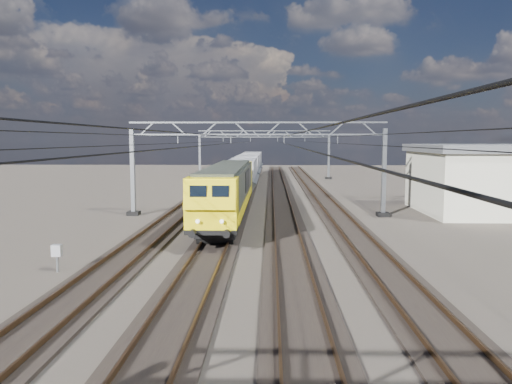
{
  "coord_description": "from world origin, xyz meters",
  "views": [
    {
      "loc": [
        1.02,
        -33.56,
        5.77
      ],
      "look_at": [
        0.07,
        -1.55,
        2.4
      ],
      "focal_mm": 35.0,
      "sensor_mm": 36.0,
      "label": 1
    }
  ],
  "objects_px": {
    "hopper_wagon_lead": "(242,173)",
    "trackside_cabinet": "(57,251)",
    "locomotive": "(227,189)",
    "catenary_gantry_mid": "(257,164)",
    "hopper_wagon_third": "(252,162)",
    "catenary_gantry_far": "(264,152)",
    "hopper_wagon_mid": "(248,166)"
  },
  "relations": [
    {
      "from": "catenary_gantry_mid",
      "to": "hopper_wagon_mid",
      "type": "height_order",
      "value": "catenary_gantry_mid"
    },
    {
      "from": "hopper_wagon_third",
      "to": "hopper_wagon_mid",
      "type": "bearing_deg",
      "value": -90.0
    },
    {
      "from": "hopper_wagon_lead",
      "to": "hopper_wagon_third",
      "type": "bearing_deg",
      "value": 90.0
    },
    {
      "from": "locomotive",
      "to": "trackside_cabinet",
      "type": "relative_size",
      "value": 17.25
    },
    {
      "from": "hopper_wagon_lead",
      "to": "trackside_cabinet",
      "type": "distance_m",
      "value": 31.78
    },
    {
      "from": "catenary_gantry_mid",
      "to": "locomotive",
      "type": "relative_size",
      "value": 0.94
    },
    {
      "from": "hopper_wagon_lead",
      "to": "hopper_wagon_mid",
      "type": "height_order",
      "value": "same"
    },
    {
      "from": "hopper_wagon_mid",
      "to": "trackside_cabinet",
      "type": "distance_m",
      "value": 45.77
    },
    {
      "from": "catenary_gantry_mid",
      "to": "trackside_cabinet",
      "type": "relative_size",
      "value": 16.27
    },
    {
      "from": "catenary_gantry_far",
      "to": "trackside_cabinet",
      "type": "xyz_separation_m",
      "value": [
        -8.29,
        -52.53,
        -2.98
      ]
    },
    {
      "from": "catenary_gantry_far",
      "to": "trackside_cabinet",
      "type": "height_order",
      "value": "catenary_gantry_far"
    },
    {
      "from": "catenary_gantry_mid",
      "to": "hopper_wagon_lead",
      "type": "distance_m",
      "value": 14.82
    },
    {
      "from": "catenary_gantry_mid",
      "to": "trackside_cabinet",
      "type": "bearing_deg",
      "value": -116.62
    },
    {
      "from": "catenary_gantry_mid",
      "to": "locomotive",
      "type": "height_order",
      "value": "catenary_gantry_mid"
    },
    {
      "from": "locomotive",
      "to": "hopper_wagon_lead",
      "type": "distance_m",
      "value": 17.7
    },
    {
      "from": "catenary_gantry_mid",
      "to": "hopper_wagon_lead",
      "type": "bearing_deg",
      "value": 97.81
    },
    {
      "from": "catenary_gantry_mid",
      "to": "hopper_wagon_third",
      "type": "distance_m",
      "value": 43.07
    },
    {
      "from": "hopper_wagon_lead",
      "to": "hopper_wagon_third",
      "type": "relative_size",
      "value": 1.0
    },
    {
      "from": "locomotive",
      "to": "hopper_wagon_lead",
      "type": "height_order",
      "value": "locomotive"
    },
    {
      "from": "catenary_gantry_far",
      "to": "hopper_wagon_lead",
      "type": "bearing_deg",
      "value": -95.34
    },
    {
      "from": "hopper_wagon_third",
      "to": "trackside_cabinet",
      "type": "height_order",
      "value": "hopper_wagon_third"
    },
    {
      "from": "trackside_cabinet",
      "to": "catenary_gantry_mid",
      "type": "bearing_deg",
      "value": 60.6
    },
    {
      "from": "catenary_gantry_mid",
      "to": "trackside_cabinet",
      "type": "distance_m",
      "value": 18.73
    },
    {
      "from": "catenary_gantry_far",
      "to": "hopper_wagon_mid",
      "type": "relative_size",
      "value": 1.53
    },
    {
      "from": "catenary_gantry_mid",
      "to": "locomotive",
      "type": "xyz_separation_m",
      "value": [
        -2.0,
        -3.11,
        -1.58
      ]
    },
    {
      "from": "hopper_wagon_third",
      "to": "catenary_gantry_far",
      "type": "bearing_deg",
      "value": -74.03
    },
    {
      "from": "hopper_wagon_mid",
      "to": "hopper_wagon_third",
      "type": "height_order",
      "value": "same"
    },
    {
      "from": "hopper_wagon_mid",
      "to": "trackside_cabinet",
      "type": "height_order",
      "value": "hopper_wagon_mid"
    },
    {
      "from": "trackside_cabinet",
      "to": "locomotive",
      "type": "bearing_deg",
      "value": 62.13
    },
    {
      "from": "locomotive",
      "to": "hopper_wagon_third",
      "type": "relative_size",
      "value": 1.62
    },
    {
      "from": "hopper_wagon_lead",
      "to": "hopper_wagon_third",
      "type": "distance_m",
      "value": 28.4
    },
    {
      "from": "catenary_gantry_mid",
      "to": "hopper_wagon_third",
      "type": "xyz_separation_m",
      "value": [
        -2.0,
        42.99,
        -1.67
      ]
    }
  ]
}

